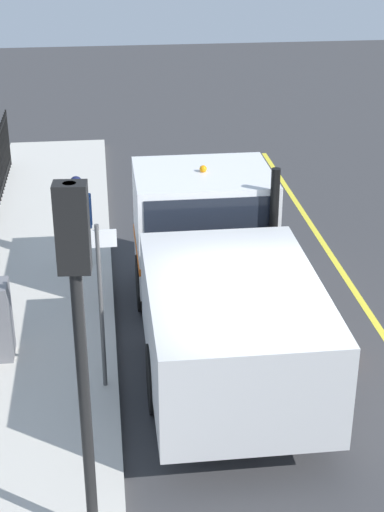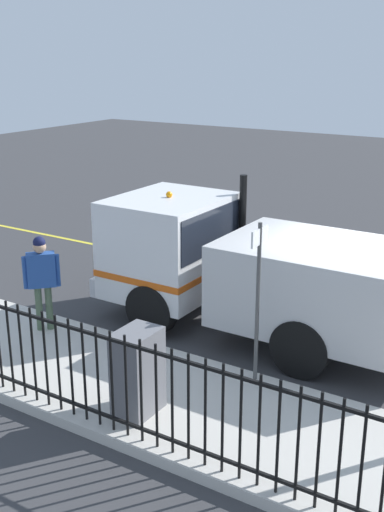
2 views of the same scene
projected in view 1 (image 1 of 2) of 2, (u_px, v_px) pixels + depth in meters
The scene contains 7 objects.
ground_plane at pixel (268, 416), 10.60m from camera, with size 55.96×55.96×0.00m, color #38383A.
sidewalk_slab at pixel (23, 429), 10.21m from camera, with size 2.56×25.43×0.15m, color beige.
work_truck at pixel (216, 269), 11.77m from camera, with size 2.31×6.00×2.67m.
worker_standing at pixel (78, 211), 14.09m from camera, with size 0.50×0.50×1.72m.
traffic_light_near at pixel (78, 302), 7.24m from camera, with size 0.31×0.23×4.03m.
traffic_cone at pixel (337, 337), 11.75m from camera, with size 0.52×0.52×0.74m, color orange.
street_sign at pixel (100, 289), 10.36m from camera, with size 0.50×0.06×2.45m.
Camera 1 is at (2.04, 8.48, 6.48)m, focal length 54.86 mm.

